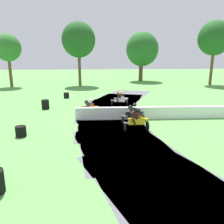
# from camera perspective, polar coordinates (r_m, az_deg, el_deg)

# --- Properties ---
(ground_plane) EXTENTS (120.00, 120.00, 0.00)m
(ground_plane) POSITION_cam_1_polar(r_m,az_deg,el_deg) (16.44, -0.43, -1.86)
(ground_plane) COLOR #569947
(track_asphalt) EXTENTS (8.82, 29.34, 0.01)m
(track_asphalt) POSITION_cam_1_polar(r_m,az_deg,el_deg) (16.50, 2.70, -1.80)
(track_asphalt) COLOR #515156
(track_asphalt) RESTS_ON ground
(safety_barrier) EXTENTS (16.67, 0.70, 0.90)m
(safety_barrier) POSITION_cam_1_polar(r_m,az_deg,el_deg) (17.57, 18.84, -0.06)
(safety_barrier) COLOR white
(safety_barrier) RESTS_ON ground
(motorcycle_lead_white) EXTENTS (1.71, 1.00, 1.43)m
(motorcycle_lead_white) POSITION_cam_1_polar(r_m,az_deg,el_deg) (20.61, 2.17, 3.28)
(motorcycle_lead_white) COLOR black
(motorcycle_lead_white) RESTS_ON ground
(motorcycle_chase_orange) EXTENTS (1.71, 0.93, 1.43)m
(motorcycle_chase_orange) POSITION_cam_1_polar(r_m,az_deg,el_deg) (17.23, -5.73, 1.06)
(motorcycle_chase_orange) COLOR black
(motorcycle_chase_orange) RESTS_ON ground
(motorcycle_trailing_black) EXTENTS (1.68, 0.79, 1.43)m
(motorcycle_trailing_black) POSITION_cam_1_polar(r_m,az_deg,el_deg) (15.49, 5.58, -0.42)
(motorcycle_trailing_black) COLOR black
(motorcycle_trailing_black) RESTS_ON ground
(motorcycle_fourth_yellow) EXTENTS (1.68, 0.71, 1.42)m
(motorcycle_fourth_yellow) POSITION_cam_1_polar(r_m,az_deg,el_deg) (13.94, 6.47, -2.08)
(motorcycle_fourth_yellow) COLOR black
(motorcycle_fourth_yellow) RESTS_ON ground
(tire_stack_near) EXTENTS (0.58, 0.58, 0.60)m
(tire_stack_near) POSITION_cam_1_polar(r_m,az_deg,el_deg) (25.11, -11.48, 4.16)
(tire_stack_near) COLOR black
(tire_stack_near) RESTS_ON ground
(tire_stack_mid_a) EXTENTS (0.65, 0.65, 0.80)m
(tire_stack_mid_a) POSITION_cam_1_polar(r_m,az_deg,el_deg) (20.43, -16.52, 1.88)
(tire_stack_mid_a) COLOR black
(tire_stack_mid_a) RESTS_ON ground
(tire_stack_mid_b) EXTENTS (0.60, 0.60, 0.60)m
(tire_stack_mid_b) POSITION_cam_1_polar(r_m,az_deg,el_deg) (14.00, -22.09, -4.53)
(tire_stack_mid_b) COLOR black
(tire_stack_mid_b) RESTS_ON ground
(tree_far_left) EXTENTS (4.93, 4.93, 9.36)m
(tree_far_left) POSITION_cam_1_polar(r_m,az_deg,el_deg) (35.15, -8.46, 17.61)
(tree_far_left) COLOR brown
(tree_far_left) RESTS_ON ground
(tree_far_right) EXTENTS (5.64, 5.64, 8.56)m
(tree_far_right) POSITION_cam_1_polar(r_m,az_deg,el_deg) (41.47, 7.66, 15.48)
(tree_far_right) COLOR brown
(tree_far_right) RESTS_ON ground
(tree_mid_rise) EXTENTS (3.84, 3.84, 7.21)m
(tree_mid_rise) POSITION_cam_1_polar(r_m,az_deg,el_deg) (41.56, 7.25, 14.90)
(tree_mid_rise) COLOR brown
(tree_mid_rise) RESTS_ON ground
(tree_behind_barrier) EXTENTS (3.70, 3.70, 7.56)m
(tree_behind_barrier) POSITION_cam_1_polar(r_m,az_deg,el_deg) (36.54, -24.90, 14.50)
(tree_behind_barrier) COLOR brown
(tree_behind_barrier) RESTS_ON ground
(tree_distant) EXTENTS (4.90, 4.90, 9.64)m
(tree_distant) POSITION_cam_1_polar(r_m,az_deg,el_deg) (38.92, 24.55, 16.61)
(tree_distant) COLOR brown
(tree_distant) RESTS_ON ground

